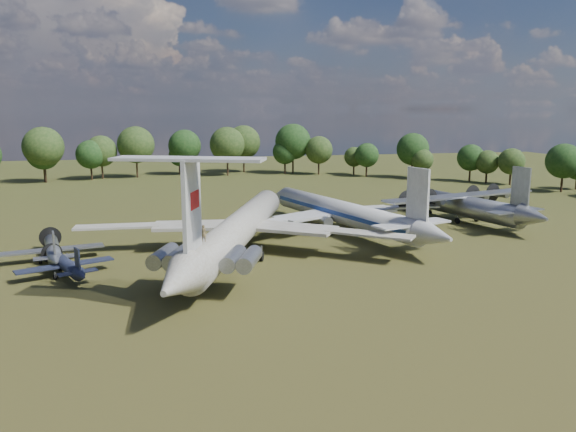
{
  "coord_description": "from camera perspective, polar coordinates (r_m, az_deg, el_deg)",
  "views": [
    {
      "loc": [
        -9.55,
        -74.26,
        18.83
      ],
      "look_at": [
        6.06,
        -3.49,
        5.0
      ],
      "focal_mm": 35.0,
      "sensor_mm": 36.0,
      "label": 1
    }
  ],
  "objects": [
    {
      "name": "ground",
      "position": [
        77.21,
        -4.96,
        -3.35
      ],
      "size": [
        300.0,
        300.0,
        0.0
      ],
      "primitive_type": "plane",
      "color": "#2C4416",
      "rests_on": "ground"
    },
    {
      "name": "person_on_il62",
      "position": [
        57.16,
        -8.57,
        -1.74
      ],
      "size": [
        0.73,
        0.61,
        1.71
      ],
      "primitive_type": "imported",
      "rotation": [
        0.0,
        0.0,
        2.77
      ],
      "color": "#977C4D",
      "rests_on": "il62_airliner"
    },
    {
      "name": "tu104_jet",
      "position": [
        87.45,
        5.49,
        -0.05
      ],
      "size": [
        49.08,
        57.22,
        4.87
      ],
      "primitive_type": null,
      "rotation": [
        0.0,
        0.0,
        0.29
      ],
      "color": "#BCBCBC",
      "rests_on": "ground"
    },
    {
      "name": "small_prop_west",
      "position": [
        68.89,
        -21.58,
        -4.91
      ],
      "size": [
        15.75,
        17.76,
        2.15
      ],
      "primitive_type": null,
      "rotation": [
        0.0,
        0.0,
        0.41
      ],
      "color": "black",
      "rests_on": "ground"
    },
    {
      "name": "small_prop_northwest",
      "position": [
        76.16,
        -22.75,
        -3.42
      ],
      "size": [
        15.56,
        18.93,
        2.44
      ],
      "primitive_type": null,
      "rotation": [
        0.0,
        0.0,
        0.22
      ],
      "color": "#9EA0A6",
      "rests_on": "ground"
    },
    {
      "name": "il62_airliner",
      "position": [
        72.99,
        -4.99,
        -1.89
      ],
      "size": [
        61.88,
        69.78,
        5.68
      ],
      "primitive_type": null,
      "rotation": [
        0.0,
        0.0,
        -0.35
      ],
      "color": "beige",
      "rests_on": "ground"
    },
    {
      "name": "an12_transport",
      "position": [
        99.52,
        17.42,
        0.71
      ],
      "size": [
        38.28,
        40.84,
        4.5
      ],
      "primitive_type": null,
      "rotation": [
        0.0,
        0.0,
        0.26
      ],
      "color": "gray",
      "rests_on": "ground"
    }
  ]
}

